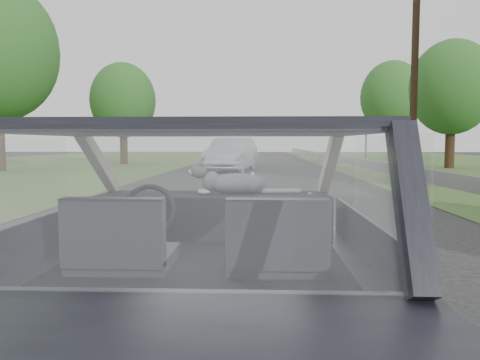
# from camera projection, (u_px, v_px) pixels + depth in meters

# --- Properties ---
(subject_car) EXTENTS (1.80, 4.00, 1.45)m
(subject_car) POSITION_uv_depth(u_px,v_px,m) (205.00, 253.00, 2.68)
(subject_car) COLOR #1F202C
(subject_car) RESTS_ON ground
(dashboard) EXTENTS (1.58, 0.45, 0.30)m
(dashboard) POSITION_uv_depth(u_px,v_px,m) (215.00, 215.00, 3.29)
(dashboard) COLOR black
(dashboard) RESTS_ON subject_car
(driver_seat) EXTENTS (0.50, 0.72, 0.42)m
(driver_seat) POSITION_uv_depth(u_px,v_px,m) (120.00, 236.00, 2.39)
(driver_seat) COLOR #27272C
(driver_seat) RESTS_ON subject_car
(passenger_seat) EXTENTS (0.50, 0.72, 0.42)m
(passenger_seat) POSITION_uv_depth(u_px,v_px,m) (277.00, 237.00, 2.36)
(passenger_seat) COLOR #27272C
(passenger_seat) RESTS_ON subject_car
(steering_wheel) EXTENTS (0.36, 0.36, 0.04)m
(steering_wheel) POSITION_uv_depth(u_px,v_px,m) (149.00, 211.00, 3.01)
(steering_wheel) COLOR black
(steering_wheel) RESTS_ON dashboard
(cat) EXTENTS (0.59, 0.27, 0.25)m
(cat) POSITION_uv_depth(u_px,v_px,m) (235.00, 182.00, 3.28)
(cat) COLOR gray
(cat) RESTS_ON dashboard
(guardrail) EXTENTS (0.05, 90.00, 0.32)m
(guardrail) POSITION_uv_depth(u_px,v_px,m) (409.00, 172.00, 12.47)
(guardrail) COLOR #A3A3A3
(guardrail) RESTS_ON ground
(other_car) EXTENTS (2.67, 5.11, 1.60)m
(other_car) POSITION_uv_depth(u_px,v_px,m) (232.00, 155.00, 22.29)
(other_car) COLOR #A4A8B3
(other_car) RESTS_ON ground
(highway_sign) EXTENTS (0.37, 0.91, 2.31)m
(highway_sign) POSITION_uv_depth(u_px,v_px,m) (366.00, 146.00, 27.74)
(highway_sign) COLOR #1E713A
(highway_sign) RESTS_ON ground
(utility_pole) EXTENTS (0.33, 0.33, 8.20)m
(utility_pole) POSITION_uv_depth(u_px,v_px,m) (415.00, 70.00, 17.51)
(utility_pole) COLOR #452E1E
(utility_pole) RESTS_ON ground
(tree_2) EXTENTS (5.67, 5.67, 6.67)m
(tree_2) POSITION_uv_depth(u_px,v_px,m) (451.00, 106.00, 25.02)
(tree_2) COLOR #355D28
(tree_2) RESTS_ON ground
(tree_3) EXTENTS (6.72, 6.72, 8.29)m
(tree_3) POSITION_uv_depth(u_px,v_px,m) (392.00, 111.00, 40.91)
(tree_3) COLOR #355D28
(tree_3) RESTS_ON ground
(tree_6) EXTENTS (4.49, 4.49, 6.32)m
(tree_6) POSITION_uv_depth(u_px,v_px,m) (123.00, 115.00, 30.09)
(tree_6) COLOR #355D28
(tree_6) RESTS_ON ground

